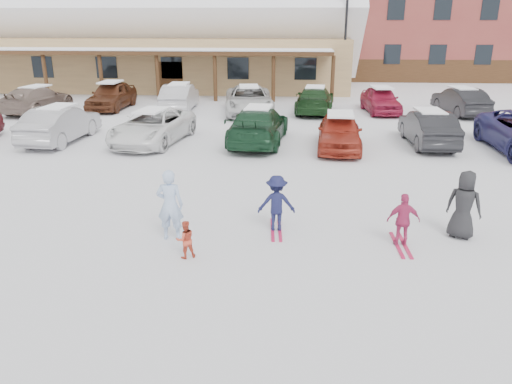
# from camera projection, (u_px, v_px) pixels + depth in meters

# --- Properties ---
(ground) EXTENTS (160.00, 160.00, 0.00)m
(ground) POSITION_uv_depth(u_px,v_px,m) (240.00, 247.00, 11.41)
(ground) COLOR white
(ground) RESTS_ON ground
(day_lodge) EXTENTS (29.12, 12.50, 10.38)m
(day_lodge) POSITION_uv_depth(u_px,v_px,m) (156.00, 32.00, 37.00)
(day_lodge) COLOR tan
(day_lodge) RESTS_ON ground
(lamp_post) EXTENTS (0.50, 0.25, 6.89)m
(lamp_post) POSITION_uv_depth(u_px,v_px,m) (345.00, 36.00, 31.63)
(lamp_post) COLOR black
(lamp_post) RESTS_ON ground
(conifer_3) EXTENTS (3.96, 3.96, 9.18)m
(conifer_3) POSITION_uv_depth(u_px,v_px,m) (341.00, 15.00, 50.73)
(conifer_3) COLOR black
(conifer_3) RESTS_ON ground
(adult_skier) EXTENTS (0.62, 0.41, 1.71)m
(adult_skier) POSITION_uv_depth(u_px,v_px,m) (170.00, 205.00, 11.58)
(adult_skier) COLOR #A6C1E8
(adult_skier) RESTS_ON ground
(toddler_red) EXTENTS (0.52, 0.47, 0.86)m
(toddler_red) POSITION_uv_depth(u_px,v_px,m) (185.00, 239.00, 10.80)
(toddler_red) COLOR #D04930
(toddler_red) RESTS_ON ground
(child_navy) EXTENTS (0.94, 0.58, 1.41)m
(child_navy) POSITION_uv_depth(u_px,v_px,m) (276.00, 203.00, 12.10)
(child_navy) COLOR #15183E
(child_navy) RESTS_ON ground
(skis_child_navy) EXTENTS (0.28, 1.41, 0.03)m
(skis_child_navy) POSITION_uv_depth(u_px,v_px,m) (276.00, 230.00, 12.33)
(skis_child_navy) COLOR #B71A45
(skis_child_navy) RESTS_ON ground
(child_magenta) EXTENTS (0.75, 0.32, 1.27)m
(child_magenta) POSITION_uv_depth(u_px,v_px,m) (403.00, 220.00, 11.29)
(child_magenta) COLOR #B92F62
(child_magenta) RESTS_ON ground
(skis_child_magenta) EXTENTS (0.22, 1.40, 0.03)m
(skis_child_magenta) POSITION_uv_depth(u_px,v_px,m) (401.00, 245.00, 11.50)
(skis_child_magenta) COLOR #B71A45
(skis_child_magenta) RESTS_ON ground
(bystander_dark) EXTENTS (0.96, 0.86, 1.65)m
(bystander_dark) POSITION_uv_depth(u_px,v_px,m) (464.00, 205.00, 11.68)
(bystander_dark) COLOR black
(bystander_dark) RESTS_ON ground
(parked_car_1) EXTENTS (1.89, 4.63, 1.49)m
(parked_car_1) POSITION_uv_depth(u_px,v_px,m) (60.00, 124.00, 20.84)
(parked_car_1) COLOR #9D9CA0
(parked_car_1) RESTS_ON ground
(parked_car_2) EXTENTS (3.06, 5.28, 1.38)m
(parked_car_2) POSITION_uv_depth(u_px,v_px,m) (153.00, 127.00, 20.65)
(parked_car_2) COLOR white
(parked_car_2) RESTS_ON ground
(parked_car_3) EXTENTS (2.54, 5.33, 1.50)m
(parked_car_3) POSITION_uv_depth(u_px,v_px,m) (259.00, 125.00, 20.59)
(parked_car_3) COLOR #173C24
(parked_car_3) RESTS_ON ground
(parked_car_4) EXTENTS (1.96, 4.27, 1.42)m
(parked_car_4) POSITION_uv_depth(u_px,v_px,m) (339.00, 132.00, 19.66)
(parked_car_4) COLOR #A52F1F
(parked_car_4) RESTS_ON ground
(parked_car_5) EXTENTS (1.57, 4.34, 1.42)m
(parked_car_5) POSITION_uv_depth(u_px,v_px,m) (428.00, 128.00, 20.29)
(parked_car_5) COLOR black
(parked_car_5) RESTS_ON ground
(parked_car_7) EXTENTS (2.68, 5.10, 1.41)m
(parked_car_7) POSITION_uv_depth(u_px,v_px,m) (37.00, 99.00, 27.41)
(parked_car_7) COLOR gray
(parked_car_7) RESTS_ON ground
(parked_car_8) EXTENTS (1.94, 4.55, 1.53)m
(parked_car_8) POSITION_uv_depth(u_px,v_px,m) (112.00, 95.00, 28.32)
(parked_car_8) COLOR #572B18
(parked_car_8) RESTS_ON ground
(parked_car_9) EXTENTS (1.71, 4.50, 1.47)m
(parked_car_9) POSITION_uv_depth(u_px,v_px,m) (180.00, 97.00, 28.01)
(parked_car_9) COLOR #B9B7BD
(parked_car_9) RESTS_ON ground
(parked_car_10) EXTENTS (3.07, 5.62, 1.49)m
(parked_car_10) POSITION_uv_depth(u_px,v_px,m) (249.00, 100.00, 26.84)
(parked_car_10) COLOR silver
(parked_car_10) RESTS_ON ground
(parked_car_11) EXTENTS (2.41, 4.98, 1.40)m
(parked_car_11) POSITION_uv_depth(u_px,v_px,m) (315.00, 100.00, 27.27)
(parked_car_11) COLOR #193919
(parked_car_11) RESTS_ON ground
(parked_car_12) EXTENTS (1.98, 4.20, 1.39)m
(parked_car_12) POSITION_uv_depth(u_px,v_px,m) (381.00, 100.00, 27.25)
(parked_car_12) COLOR #A91F41
(parked_car_12) RESTS_ON ground
(parked_car_13) EXTENTS (2.12, 4.48, 1.42)m
(parked_car_13) POSITION_uv_depth(u_px,v_px,m) (460.00, 101.00, 26.75)
(parked_car_13) COLOR black
(parked_car_13) RESTS_ON ground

